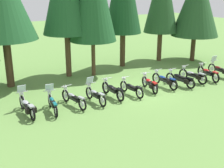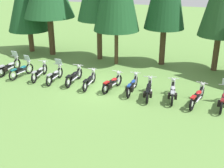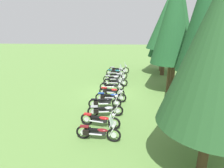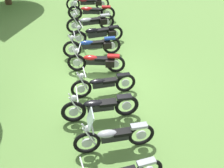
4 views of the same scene
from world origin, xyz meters
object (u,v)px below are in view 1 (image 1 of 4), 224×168
motorcycle_2 (73,98)px  motorcycle_11 (220,70)px  motorcycle_3 (95,95)px  motorcycle_6 (150,84)px  motorcycle_0 (27,106)px  motorcycle_9 (193,76)px  motorcycle_4 (113,90)px  motorcycle_7 (165,80)px  pine_tree_6 (197,1)px  motorcycle_10 (208,73)px  motorcycle_8 (181,79)px  motorcycle_5 (131,88)px  motorcycle_1 (52,103)px

motorcycle_2 → motorcycle_11: (11.35, -0.53, 0.04)m
motorcycle_3 → motorcycle_6: bearing=-92.7°
motorcycle_0 → motorcycle_9: 11.25m
motorcycle_2 → motorcycle_4: motorcycle_4 is taller
motorcycle_7 → motorcycle_11: 5.00m
motorcycle_7 → pine_tree_6: 9.23m
motorcycle_10 → motorcycle_11: (1.31, 0.02, 0.02)m
motorcycle_3 → motorcycle_8: size_ratio=0.93×
motorcycle_3 → pine_tree_6: bearing=-72.8°
motorcycle_5 → motorcycle_10: motorcycle_10 is taller
motorcycle_5 → motorcycle_6: (1.44, 0.02, 0.02)m
motorcycle_4 → motorcycle_6: 2.62m
motorcycle_4 → motorcycle_6: motorcycle_4 is taller
motorcycle_5 → motorcycle_6: 1.44m
motorcycle_4 → motorcycle_11: (8.84, -0.52, 0.02)m
motorcycle_2 → motorcycle_11: bearing=-100.9°
motorcycle_1 → motorcycle_5: (4.94, -0.12, -0.05)m
motorcycle_3 → motorcycle_6: 3.87m
motorcycle_0 → motorcycle_2: bearing=-93.5°
motorcycle_0 → motorcycle_10: 12.57m
motorcycle_0 → motorcycle_8: (9.92, -0.72, -0.02)m
motorcycle_2 → motorcycle_5: bearing=-102.4°
motorcycle_1 → pine_tree_6: bearing=-64.6°
motorcycle_7 → motorcycle_11: size_ratio=1.01×
pine_tree_6 → motorcycle_5: bearing=-156.1°
motorcycle_8 → motorcycle_10: size_ratio=0.98×
motorcycle_0 → pine_tree_6: size_ratio=0.31×
motorcycle_7 → motorcycle_6: bearing=89.1°
motorcycle_2 → motorcycle_10: motorcycle_10 is taller
motorcycle_6 → motorcycle_5: bearing=103.4°
motorcycle_6 → motorcycle_10: 4.93m
motorcycle_1 → motorcycle_5: size_ratio=0.99×
motorcycle_6 → motorcycle_7: bearing=-77.1°
motorcycle_0 → motorcycle_6: (7.63, -0.39, -0.04)m
motorcycle_1 → motorcycle_5: motorcycle_1 is taller
motorcycle_3 → motorcycle_5: size_ratio=0.99×
motorcycle_10 → motorcycle_9: bearing=97.1°
motorcycle_2 → pine_tree_6: size_ratio=0.30×
motorcycle_1 → motorcycle_7: size_ratio=0.92×
motorcycle_4 → motorcycle_1: bearing=91.5°
motorcycle_9 → motorcycle_7: bearing=78.3°
motorcycle_2 → motorcycle_6: bearing=-101.0°
motorcycle_2 → motorcycle_3: 1.27m
motorcycle_9 → motorcycle_11: 2.63m
motorcycle_10 → motorcycle_7: bearing=97.7°
motorcycle_5 → motorcycle_11: 7.68m
motorcycle_4 → motorcycle_9: 6.23m
motorcycle_5 → motorcycle_3: bearing=84.5°
motorcycle_1 → motorcycle_11: bearing=-82.2°
motorcycle_2 → motorcycle_3: (1.25, -0.20, 0.03)m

